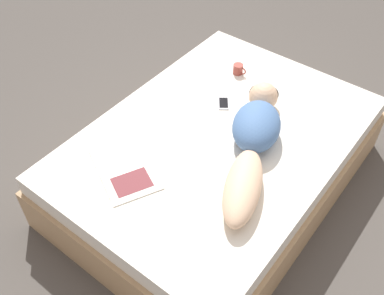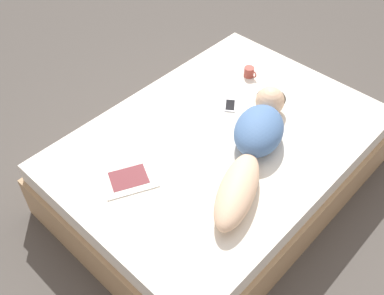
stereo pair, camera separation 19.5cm
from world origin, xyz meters
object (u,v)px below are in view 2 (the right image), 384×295
at_px(person, 255,141).
at_px(cell_phone, 230,105).
at_px(coffee_mug, 249,72).
at_px(open_magazine, 124,164).

height_order(person, cell_phone, person).
height_order(coffee_mug, cell_phone, coffee_mug).
bearing_deg(person, open_magazine, -152.16).
distance_m(coffee_mug, cell_phone, 0.40).
bearing_deg(person, cell_phone, 125.47).
xyz_separation_m(person, open_magazine, (-0.53, -0.66, -0.09)).
bearing_deg(coffee_mug, cell_phone, -71.80).
xyz_separation_m(person, coffee_mug, (-0.53, 0.62, -0.06)).
relative_size(open_magazine, cell_phone, 3.84).
bearing_deg(person, coffee_mug, 107.16).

